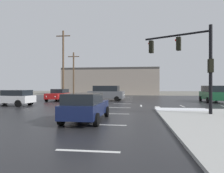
{
  "coord_description": "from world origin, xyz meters",
  "views": [
    {
      "loc": [
        1.44,
        -19.75,
        1.98
      ],
      "look_at": [
        -1.8,
        7.07,
        1.94
      ],
      "focal_mm": 31.26,
      "sensor_mm": 36.0,
      "label": 1
    }
  ],
  "objects_px": {
    "suv_grey": "(106,93)",
    "sedan_red": "(59,95)",
    "traffic_signal_mast": "(190,56)",
    "sedan_white": "(13,97)",
    "utility_pole_distant": "(74,73)",
    "suv_green": "(212,93)",
    "sedan_navy": "(86,106)",
    "utility_pole_far": "(63,63)"
  },
  "relations": [
    {
      "from": "suv_grey",
      "to": "utility_pole_distant",
      "type": "xyz_separation_m",
      "value": [
        -7.82,
        9.78,
        3.35
      ]
    },
    {
      "from": "suv_green",
      "to": "utility_pole_distant",
      "type": "bearing_deg",
      "value": 67.11
    },
    {
      "from": "utility_pole_far",
      "to": "sedan_red",
      "type": "bearing_deg",
      "value": -78.45
    },
    {
      "from": "suv_grey",
      "to": "sedan_red",
      "type": "bearing_deg",
      "value": -166.45
    },
    {
      "from": "sedan_white",
      "to": "suv_green",
      "type": "height_order",
      "value": "suv_green"
    },
    {
      "from": "sedan_red",
      "to": "utility_pole_far",
      "type": "bearing_deg",
      "value": -167.66
    },
    {
      "from": "sedan_white",
      "to": "utility_pole_far",
      "type": "xyz_separation_m",
      "value": [
        1.16,
        10.77,
        4.65
      ]
    },
    {
      "from": "suv_green",
      "to": "sedan_navy",
      "type": "distance_m",
      "value": 19.22
    },
    {
      "from": "suv_green",
      "to": "utility_pole_distant",
      "type": "xyz_separation_m",
      "value": [
        -21.25,
        10.59,
        3.35
      ]
    },
    {
      "from": "sedan_white",
      "to": "suv_green",
      "type": "bearing_deg",
      "value": -155.98
    },
    {
      "from": "utility_pole_far",
      "to": "utility_pole_distant",
      "type": "distance_m",
      "value": 7.18
    },
    {
      "from": "sedan_white",
      "to": "suv_green",
      "type": "relative_size",
      "value": 0.95
    },
    {
      "from": "utility_pole_far",
      "to": "sedan_navy",
      "type": "bearing_deg",
      "value": -65.49
    },
    {
      "from": "traffic_signal_mast",
      "to": "sedan_white",
      "type": "bearing_deg",
      "value": 11.52
    },
    {
      "from": "sedan_white",
      "to": "utility_pole_distant",
      "type": "bearing_deg",
      "value": -86.05
    },
    {
      "from": "sedan_navy",
      "to": "utility_pole_distant",
      "type": "bearing_deg",
      "value": 20.49
    },
    {
      "from": "utility_pole_far",
      "to": "utility_pole_distant",
      "type": "xyz_separation_m",
      "value": [
        -0.65,
        7.07,
        -1.07
      ]
    },
    {
      "from": "traffic_signal_mast",
      "to": "sedan_navy",
      "type": "height_order",
      "value": "traffic_signal_mast"
    },
    {
      "from": "sedan_red",
      "to": "utility_pole_far",
      "type": "distance_m",
      "value": 5.96
    },
    {
      "from": "traffic_signal_mast",
      "to": "sedan_white",
      "type": "distance_m",
      "value": 16.92
    },
    {
      "from": "sedan_white",
      "to": "utility_pole_distant",
      "type": "distance_m",
      "value": 18.2
    },
    {
      "from": "suv_green",
      "to": "sedan_red",
      "type": "distance_m",
      "value": 19.86
    },
    {
      "from": "traffic_signal_mast",
      "to": "sedan_navy",
      "type": "relative_size",
      "value": 1.3
    },
    {
      "from": "traffic_signal_mast",
      "to": "suv_grey",
      "type": "height_order",
      "value": "traffic_signal_mast"
    },
    {
      "from": "sedan_red",
      "to": "utility_pole_distant",
      "type": "xyz_separation_m",
      "value": [
        -1.39,
        10.71,
        3.58
      ]
    },
    {
      "from": "suv_green",
      "to": "sedan_navy",
      "type": "bearing_deg",
      "value": 144.03
    },
    {
      "from": "traffic_signal_mast",
      "to": "utility_pole_distant",
      "type": "height_order",
      "value": "utility_pole_distant"
    },
    {
      "from": "suv_grey",
      "to": "sedan_white",
      "type": "relative_size",
      "value": 1.07
    },
    {
      "from": "traffic_signal_mast",
      "to": "suv_grey",
      "type": "relative_size",
      "value": 1.19
    },
    {
      "from": "traffic_signal_mast",
      "to": "sedan_navy",
      "type": "xyz_separation_m",
      "value": [
        -6.59,
        -3.49,
        -3.23
      ]
    },
    {
      "from": "traffic_signal_mast",
      "to": "sedan_red",
      "type": "relative_size",
      "value": 1.3
    },
    {
      "from": "sedan_red",
      "to": "utility_pole_distant",
      "type": "distance_m",
      "value": 11.38
    },
    {
      "from": "suv_grey",
      "to": "sedan_red",
      "type": "xyz_separation_m",
      "value": [
        -6.42,
        -0.93,
        -0.24
      ]
    },
    {
      "from": "suv_green",
      "to": "utility_pole_far",
      "type": "distance_m",
      "value": 21.36
    },
    {
      "from": "sedan_white",
      "to": "utility_pole_far",
      "type": "relative_size",
      "value": 0.44
    },
    {
      "from": "utility_pole_far",
      "to": "utility_pole_distant",
      "type": "height_order",
      "value": "utility_pole_far"
    },
    {
      "from": "suv_green",
      "to": "sedan_navy",
      "type": "relative_size",
      "value": 1.08
    },
    {
      "from": "traffic_signal_mast",
      "to": "suv_green",
      "type": "height_order",
      "value": "traffic_signal_mast"
    },
    {
      "from": "sedan_navy",
      "to": "suv_grey",
      "type": "bearing_deg",
      "value": 5.32
    },
    {
      "from": "traffic_signal_mast",
      "to": "sedan_white",
      "type": "height_order",
      "value": "traffic_signal_mast"
    },
    {
      "from": "traffic_signal_mast",
      "to": "utility_pole_distant",
      "type": "bearing_deg",
      "value": -28.86
    },
    {
      "from": "traffic_signal_mast",
      "to": "sedan_red",
      "type": "bearing_deg",
      "value": -12.56
    }
  ]
}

